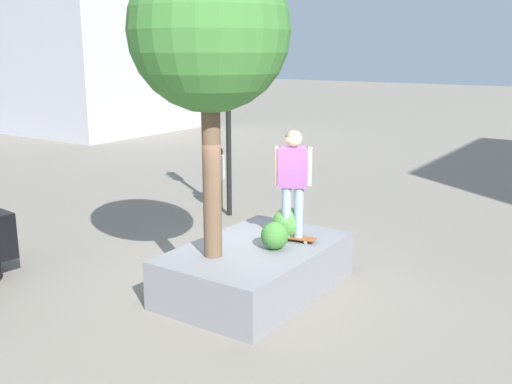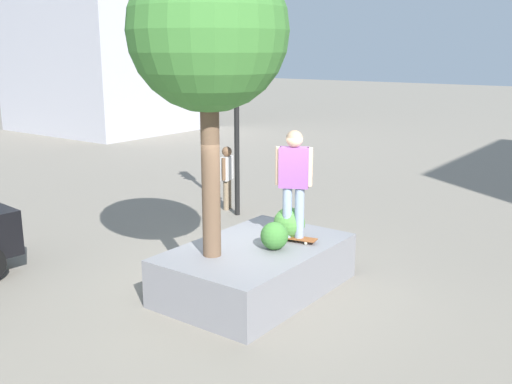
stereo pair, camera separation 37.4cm
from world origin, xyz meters
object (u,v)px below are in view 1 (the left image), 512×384
object	(u,v)px
plaza_tree	(209,33)
skateboard	(292,237)
pedestrian_crossing	(218,173)
traffic_light_corner	(228,92)
skateboarder	(293,176)
planter_ledge	(256,269)

from	to	relation	value
plaza_tree	skateboard	bearing A→B (deg)	-26.05
skateboard	pedestrian_crossing	bearing A→B (deg)	51.62
skateboard	traffic_light_corner	xyz separation A→B (m)	(2.83, 3.41, 2.08)
traffic_light_corner	plaza_tree	bearing A→B (deg)	-146.14
plaza_tree	pedestrian_crossing	bearing A→B (deg)	36.72
plaza_tree	pedestrian_crossing	world-z (taller)	plaza_tree
plaza_tree	skateboarder	distance (m)	2.65
plaza_tree	pedestrian_crossing	size ratio (longest dim) A/B	2.88
pedestrian_crossing	planter_ledge	bearing A→B (deg)	-135.70
skateboarder	planter_ledge	bearing A→B (deg)	149.16
skateboarder	pedestrian_crossing	xyz separation A→B (m)	(3.11, 3.93, -0.96)
traffic_light_corner	planter_ledge	bearing A→B (deg)	-137.89
planter_ledge	traffic_light_corner	bearing A→B (deg)	42.11
planter_ledge	pedestrian_crossing	xyz separation A→B (m)	(3.68, 3.59, 0.52)
traffic_light_corner	pedestrian_crossing	bearing A→B (deg)	61.45
traffic_light_corner	pedestrian_crossing	world-z (taller)	traffic_light_corner
skateboard	traffic_light_corner	distance (m)	4.89
planter_ledge	skateboard	world-z (taller)	skateboard
pedestrian_crossing	skateboard	bearing A→B (deg)	-128.38
plaza_tree	traffic_light_corner	size ratio (longest dim) A/B	1.06
skateboarder	traffic_light_corner	size ratio (longest dim) A/B	0.42
planter_ledge	plaza_tree	world-z (taller)	plaza_tree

